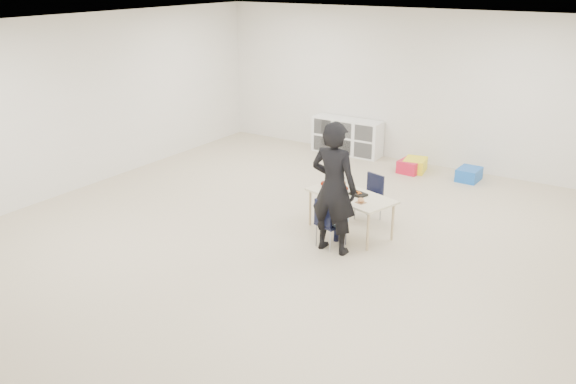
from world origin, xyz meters
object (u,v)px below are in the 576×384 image
Objects in this scene: child at (331,209)px; adult at (334,188)px; chair_near at (331,223)px; cubby_shelf at (347,136)px; table at (350,213)px.

adult is at bearing -31.81° from child.
chair_near is 0.19m from child.
chair_near is at bearing -65.08° from cubby_shelf.
cubby_shelf is at bearing 131.38° from child.
adult reaches higher than table.
table is 2.00× the size of chair_near.
child reaches higher than chair_near.
adult reaches higher than chair_near.
table is 0.60m from child.
child is at bearing -74.05° from table.
child is at bearing 0.00° from chair_near.
cubby_shelf is (-1.83, 3.38, 0.07)m from table.
adult reaches higher than cubby_shelf.
table is at bearing -61.58° from cubby_shelf.
child is 0.76× the size of cubby_shelf.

